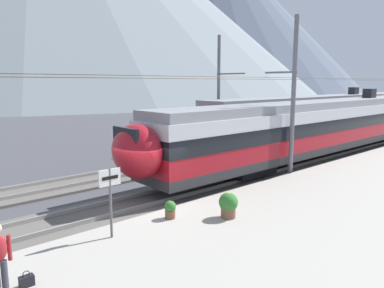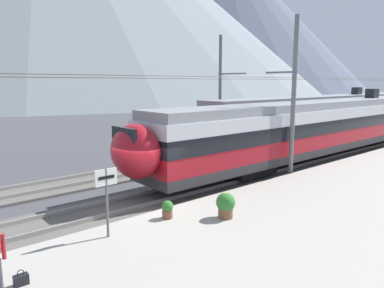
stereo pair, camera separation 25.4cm
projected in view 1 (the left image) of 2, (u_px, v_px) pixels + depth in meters
ground_plane at (151, 209)px, 14.73m from camera, size 400.00×400.00×0.00m
platform_slab at (265, 253)px, 10.55m from camera, size 120.00×8.90×0.39m
track_near at (141, 203)px, 15.29m from camera, size 120.00×3.00×0.28m
track_far at (89, 181)px, 18.80m from camera, size 120.00×3.00×0.28m
train_near_platform at (333, 124)px, 25.34m from camera, size 33.63×2.84×4.27m
train_far_track at (326, 113)px, 33.85m from camera, size 32.92×2.87×4.27m
catenary_mast_mid at (292, 97)px, 18.92m from camera, size 43.05×1.95×8.36m
catenary_mast_far_side at (220, 91)px, 27.46m from camera, size 43.05×2.67×8.48m
platform_sign at (110, 188)px, 10.90m from camera, size 0.70×0.08×2.12m
handbag_beside_passenger at (27, 281)px, 8.46m from camera, size 0.32×0.18×0.38m
potted_plant_platform_edge at (228, 204)px, 12.70m from camera, size 0.67×0.67×0.90m
potted_plant_by_shelter at (170, 209)px, 12.67m from camera, size 0.40×0.40×0.62m
mountain_right_ridge at (214, 16)px, 211.26m from camera, size 164.62×164.62×85.35m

